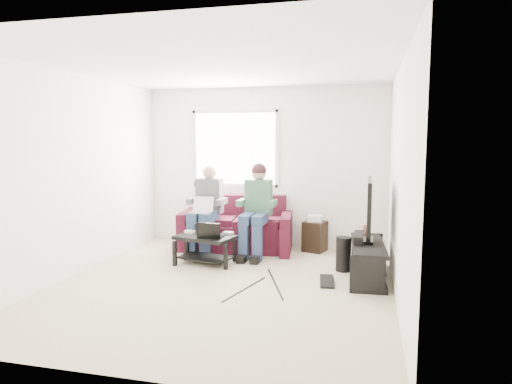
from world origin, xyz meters
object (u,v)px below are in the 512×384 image
tv (369,206)px  end_table (315,235)px  tv_stand (368,262)px  coffee_table (205,243)px  sofa (237,229)px  subwoofer (343,254)px

tv → end_table: 1.52m
tv_stand → end_table: end_table is taller
coffee_table → end_table: (1.43, 1.09, -0.04)m
sofa → coffee_table: (-0.19, -0.97, -0.02)m
subwoofer → tv: bearing=-20.8°
coffee_table → tv: 2.32m
sofa → tv_stand: bearing=-27.9°
tv → subwoofer: 0.75m
sofa → coffee_table: sofa is taller
subwoofer → end_table: (-0.50, 0.99, 0.03)m
coffee_table → tv_stand: 2.24m
tv_stand → subwoofer: 0.39m
coffee_table → end_table: end_table is taller
sofa → tv: tv is taller
tv → subwoofer: size_ratio=2.38×
coffee_table → subwoofer: size_ratio=1.94×
coffee_table → tv_stand: bearing=-3.0°
tv → subwoofer: bearing=159.2°
coffee_table → tv: tv is taller
tv_stand → subwoofer: size_ratio=2.93×
sofa → coffee_table: 0.98m
tv_stand → subwoofer: bearing=145.3°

